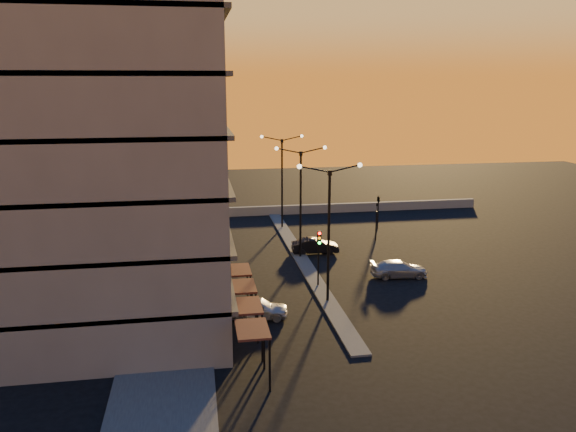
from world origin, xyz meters
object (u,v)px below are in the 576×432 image
Objects in this scene: traffic_light_main at (319,249)px; car_hatchback at (257,308)px; streetlamp_mid at (301,193)px; car_wagon at (399,269)px; car_sedan at (315,246)px.

car_hatchback is at bearing -136.87° from traffic_light_main.
streetlamp_mid is 2.18× the size of car_wagon.
streetlamp_mid is at bearing 126.59° from car_sedan.
traffic_light_main is 8.55m from car_sedan.
traffic_light_main is 0.98× the size of car_wagon.
traffic_light_main is at bearing 104.90° from car_wagon.
car_sedan is at bearing 41.16° from car_wagon.
streetlamp_mid is at bearing 90.00° from traffic_light_main.
car_hatchback is at bearing 121.89° from car_wagon.
car_hatchback is 14.42m from car_sedan.
car_sedan is at bearing 33.39° from streetlamp_mid.
traffic_light_main reaches higher than car_wagon.
car_hatchback is (-5.05, -4.73, -2.21)m from traffic_light_main.
traffic_light_main reaches higher than car_sedan.
car_hatchback is at bearing -113.06° from streetlamp_mid.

